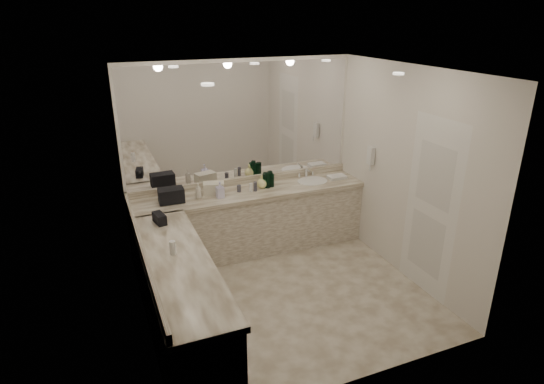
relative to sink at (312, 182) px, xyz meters
name	(u,v)px	position (x,y,z in m)	size (l,w,h in m)	color
floor	(285,294)	(-0.95, -1.20, -0.90)	(3.20, 3.20, 0.00)	beige
ceiling	(288,71)	(-0.95, -1.20, 1.71)	(3.20, 3.20, 0.00)	white
wall_back	(242,156)	(-0.95, 0.30, 0.41)	(3.20, 0.02, 2.60)	silver
wall_left	(136,216)	(-2.55, -1.20, 0.41)	(0.02, 3.00, 2.60)	silver
wall_right	(406,175)	(0.65, -1.20, 0.41)	(0.02, 3.00, 2.60)	silver
vanity_back_base	(250,223)	(-0.95, 0.00, -0.48)	(3.20, 0.60, 0.84)	silver
vanity_back_top	(250,193)	(-0.95, -0.01, -0.03)	(3.20, 0.64, 0.06)	beige
vanity_left_base	(180,303)	(-2.25, -1.50, -0.48)	(0.60, 2.40, 0.84)	silver
vanity_left_top	(177,263)	(-2.24, -1.50, -0.03)	(0.64, 2.42, 0.06)	beige
backsplash_back	(243,180)	(-0.95, 0.28, 0.05)	(3.20, 0.04, 0.10)	beige
backsplash_left	(142,248)	(-2.53, -1.20, 0.05)	(0.04, 3.00, 0.10)	beige
mirror_back	(241,122)	(-0.95, 0.29, 0.88)	(3.12, 0.01, 1.55)	white
mirror_left	(131,169)	(-2.54, -1.20, 0.88)	(0.01, 2.92, 1.55)	white
sink	(312,182)	(0.00, 0.00, 0.00)	(0.44, 0.44, 0.03)	white
faucet	(306,172)	(0.00, 0.21, 0.07)	(0.24, 0.16, 0.14)	silver
wall_phone	(371,156)	(0.61, -0.50, 0.46)	(0.06, 0.10, 0.24)	white
door	(431,209)	(0.64, -1.70, 0.16)	(0.02, 0.82, 2.10)	white
black_toiletry_bag	(171,196)	(-2.01, -0.02, 0.09)	(0.31, 0.20, 0.18)	black
black_bag_spill	(159,218)	(-2.25, -0.58, 0.06)	(0.10, 0.21, 0.12)	black
cream_cosmetic_case	(214,188)	(-1.43, 0.07, 0.08)	(0.27, 0.17, 0.16)	beige
hand_towel	(337,177)	(0.38, -0.03, 0.03)	(0.26, 0.17, 0.04)	white
lotion_left	(173,248)	(-2.25, -1.36, 0.08)	(0.06, 0.06, 0.15)	white
soap_bottle_a	(198,191)	(-1.66, -0.01, 0.11)	(0.08, 0.08, 0.20)	silver
soap_bottle_b	(220,190)	(-1.39, -0.10, 0.11)	(0.10, 0.10, 0.22)	silver
soap_bottle_c	(262,181)	(-0.76, 0.03, 0.10)	(0.14, 0.14, 0.18)	#FFF99C
green_bottle_0	(265,179)	(-0.70, 0.07, 0.11)	(0.06, 0.06, 0.20)	#0E492B
green_bottle_1	(268,180)	(-0.69, 0.00, 0.11)	(0.07, 0.07, 0.22)	#0E492B
green_bottle_2	(270,178)	(-0.63, 0.07, 0.11)	(0.07, 0.07, 0.21)	#0E492B
green_bottle_3	(265,181)	(-0.73, 0.02, 0.11)	(0.06, 0.06, 0.20)	#0E492B
green_bottle_4	(272,180)	(-0.62, 0.02, 0.10)	(0.06, 0.06, 0.18)	#0E492B
amenity_bottle_0	(255,187)	(-0.89, -0.05, 0.07)	(0.05, 0.05, 0.13)	#3F3F4C
amenity_bottle_1	(251,187)	(-0.95, -0.05, 0.07)	(0.04, 0.04, 0.12)	white
amenity_bottle_2	(239,188)	(-1.10, 0.01, 0.05)	(0.05, 0.05, 0.09)	#3F3F4C
amenity_bottle_3	(211,188)	(-1.45, 0.14, 0.06)	(0.04, 0.04, 0.11)	silver
amenity_bottle_4	(218,193)	(-1.41, -0.07, 0.06)	(0.04, 0.04, 0.11)	silver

